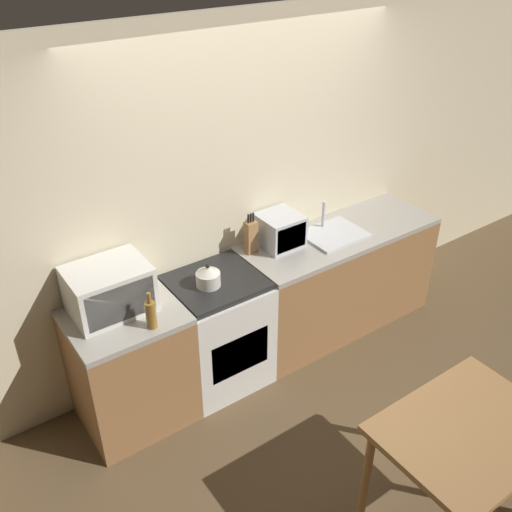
{
  "coord_description": "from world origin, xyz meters",
  "views": [
    {
      "loc": [
        -2.15,
        -2.24,
        3.15
      ],
      "look_at": [
        -0.21,
        0.52,
        1.05
      ],
      "focal_mm": 40.0,
      "sensor_mm": 36.0,
      "label": 1
    }
  ],
  "objects_px": {
    "bottle": "(151,314)",
    "dining_table": "(467,441)",
    "microwave": "(109,289)",
    "stove_range": "(218,331)",
    "kettle": "(208,276)",
    "toaster_oven": "(280,230)"
  },
  "relations": [
    {
      "from": "bottle",
      "to": "dining_table",
      "type": "bearing_deg",
      "value": -56.19
    },
    {
      "from": "microwave",
      "to": "dining_table",
      "type": "xyz_separation_m",
      "value": [
        1.2,
        -1.9,
        -0.39
      ]
    },
    {
      "from": "stove_range",
      "to": "dining_table",
      "type": "relative_size",
      "value": 0.94
    },
    {
      "from": "stove_range",
      "to": "bottle",
      "type": "relative_size",
      "value": 3.5
    },
    {
      "from": "kettle",
      "to": "bottle",
      "type": "height_order",
      "value": "bottle"
    },
    {
      "from": "dining_table",
      "to": "toaster_oven",
      "type": "bearing_deg",
      "value": 84.47
    },
    {
      "from": "bottle",
      "to": "kettle",
      "type": "bearing_deg",
      "value": 19.77
    },
    {
      "from": "stove_range",
      "to": "bottle",
      "type": "xyz_separation_m",
      "value": [
        -0.59,
        -0.21,
        0.55
      ]
    },
    {
      "from": "microwave",
      "to": "bottle",
      "type": "bearing_deg",
      "value": -66.41
    },
    {
      "from": "stove_range",
      "to": "toaster_oven",
      "type": "height_order",
      "value": "toaster_oven"
    },
    {
      "from": "bottle",
      "to": "toaster_oven",
      "type": "relative_size",
      "value": 0.84
    },
    {
      "from": "toaster_oven",
      "to": "stove_range",
      "type": "bearing_deg",
      "value": -168.46
    },
    {
      "from": "kettle",
      "to": "bottle",
      "type": "relative_size",
      "value": 0.68
    },
    {
      "from": "microwave",
      "to": "toaster_oven",
      "type": "height_order",
      "value": "microwave"
    },
    {
      "from": "kettle",
      "to": "toaster_oven",
      "type": "distance_m",
      "value": 0.76
    },
    {
      "from": "stove_range",
      "to": "dining_table",
      "type": "distance_m",
      "value": 1.88
    },
    {
      "from": "kettle",
      "to": "bottle",
      "type": "xyz_separation_m",
      "value": [
        -0.52,
        -0.19,
        0.03
      ]
    },
    {
      "from": "bottle",
      "to": "stove_range",
      "type": "bearing_deg",
      "value": 19.84
    },
    {
      "from": "microwave",
      "to": "dining_table",
      "type": "bearing_deg",
      "value": -57.7
    },
    {
      "from": "microwave",
      "to": "kettle",
      "type": "bearing_deg",
      "value": -10.47
    },
    {
      "from": "stove_range",
      "to": "microwave",
      "type": "height_order",
      "value": "microwave"
    },
    {
      "from": "kettle",
      "to": "microwave",
      "type": "relative_size",
      "value": 0.34
    }
  ]
}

